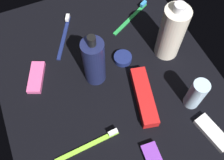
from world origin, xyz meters
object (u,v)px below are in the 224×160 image
toothbrush_green (132,16)px  snack_bar_white (213,133)px  bodywash_bottle (172,33)px  deodorant_stick (196,94)px  toothbrush_lime (91,144)px  toothbrush_navy (64,34)px  cream_tin_right (123,58)px  lotion_bottle (94,62)px  toothpaste_box_red (144,96)px  snack_bar_pink (36,77)px

toothbrush_green → snack_bar_white: bearing=2.3°
bodywash_bottle → toothbrush_green: bearing=-168.0°
deodorant_stick → toothbrush_lime: (0.09, -30.65, -4.77)cm
toothbrush_navy → toothbrush_green: bearing=85.8°
toothbrush_lime → snack_bar_white: bearing=72.0°
toothbrush_lime → snack_bar_white: size_ratio=1.73×
toothbrush_lime → cream_tin_right: toothbrush_lime is taller
toothbrush_lime → cream_tin_right: 28.12cm
lotion_bottle → snack_bar_white: (28.86, 22.39, -7.58)cm
toothpaste_box_red → snack_bar_white: 20.65cm
toothpaste_box_red → snack_bar_white: (16.49, 12.40, -0.85)cm
bodywash_bottle → snack_bar_white: 30.04cm
toothpaste_box_red → snack_bar_pink: toothpaste_box_red is taller
snack_bar_pink → cream_tin_right: bearing=104.5°
toothbrush_lime → snack_bar_pink: (-25.25, -8.04, 0.14)cm
bodywash_bottle → snack_bar_pink: size_ratio=1.93×
deodorant_stick → snack_bar_pink: 46.38cm
lotion_bottle → toothbrush_lime: size_ratio=1.06×
toothbrush_lime → toothbrush_green: (-35.96, 29.17, 0.00)cm
toothpaste_box_red → toothbrush_lime: bearing=-57.6°
deodorant_stick → toothpaste_box_red: size_ratio=0.61×
lotion_bottle → snack_bar_pink: (-6.46, -16.67, -7.58)cm
toothbrush_navy → toothbrush_lime: same height
toothbrush_lime → snack_bar_pink: 26.50cm
toothbrush_green → cream_tin_right: 18.25cm
lotion_bottle → cream_tin_right: size_ratio=3.38×
deodorant_stick → snack_bar_white: bearing=2.1°
toothbrush_navy → cream_tin_right: bearing=39.5°
toothbrush_navy → toothbrush_lime: (37.76, -4.86, 0.00)cm
toothbrush_green → cream_tin_right: toothbrush_green is taller
snack_bar_pink → bodywash_bottle: bearing=104.4°
deodorant_stick → snack_bar_white: size_ratio=1.03×
toothbrush_lime → toothpaste_box_red: toothpaste_box_red is taller
toothbrush_lime → toothbrush_green: bearing=141.0°
toothbrush_green → snack_bar_pink: 38.72cm
toothbrush_green → toothbrush_lime: bearing=-39.0°
snack_bar_pink → cream_tin_right: (4.21, 26.70, 0.18)cm
bodywash_bottle → cream_tin_right: bodywash_bottle is taller
toothbrush_green → snack_bar_pink: size_ratio=1.59×
toothbrush_green → snack_bar_pink: bearing=-73.9°
deodorant_stick → snack_bar_pink: bearing=-123.0°
deodorant_stick → toothbrush_navy: deodorant_stick is taller
lotion_bottle → toothbrush_green: (-17.17, 20.54, -7.72)cm
bodywash_bottle → toothbrush_lime: bodywash_bottle is taller
toothbrush_green → bodywash_bottle: bearing=12.0°
toothbrush_lime → snack_bar_white: (10.07, 31.02, 0.14)cm
bodywash_bottle → toothpaste_box_red: (12.29, -14.21, -7.58)cm
lotion_bottle → bodywash_bottle: 24.21cm
toothpaste_box_red → lotion_bottle: bearing=-127.7°
toothbrush_green → snack_bar_white: 46.07cm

